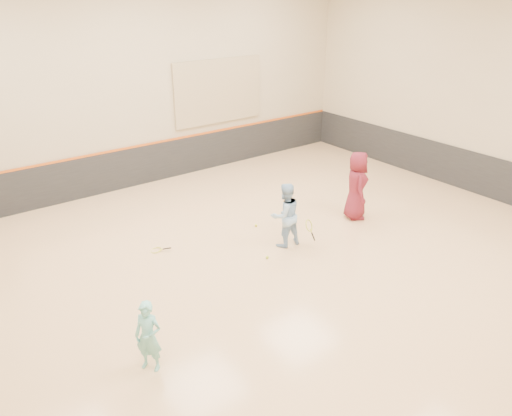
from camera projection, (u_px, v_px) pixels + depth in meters
room at (262, 230)px, 10.70m from camera, size 15.04×12.04×6.22m
wainscot_back at (143, 165)px, 15.15m from camera, size 14.90×0.04×1.20m
wainscot_right at (461, 168)px, 14.87m from camera, size 0.04×11.90×1.20m
accent_stripe at (141, 145)px, 14.88m from camera, size 14.90×0.03×0.06m
acoustic_panel at (219, 91)px, 15.87m from camera, size 3.20×0.08×2.00m
girl at (148, 336)px, 7.79m from camera, size 0.51×0.54×1.24m
instructor at (285, 215)px, 11.48m from camera, size 0.80×0.65×1.55m
young_man at (357, 185)px, 12.82m from camera, size 0.96×1.05×1.80m
held_racket at (309, 226)px, 11.47m from camera, size 0.29×0.29×0.60m
spare_racket at (156, 248)px, 11.50m from camera, size 0.60×0.60×0.14m
ball_under_racket at (267, 257)px, 11.19m from camera, size 0.07×0.07×0.07m
ball_in_hand at (367, 179)px, 12.69m from camera, size 0.07×0.07×0.07m
ball_beside_spare at (256, 225)px, 12.66m from camera, size 0.07×0.07×0.07m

